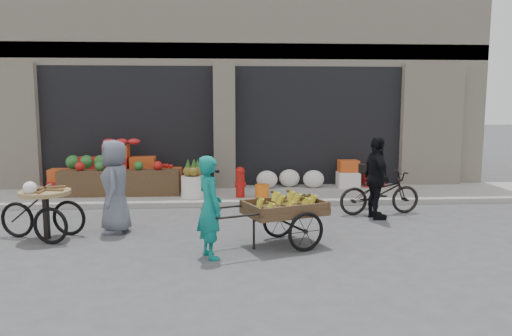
{
  "coord_description": "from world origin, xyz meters",
  "views": [
    {
      "loc": [
        -0.05,
        -7.81,
        2.33
      ],
      "look_at": [
        0.57,
        1.31,
        1.1
      ],
      "focal_mm": 35.0,
      "sensor_mm": 36.0,
      "label": 1
    }
  ],
  "objects": [
    {
      "name": "seated_person",
      "position": [
        -0.35,
        4.2,
        0.58
      ],
      "size": [
        0.51,
        0.43,
        0.93
      ],
      "primitive_type": "imported",
      "rotation": [
        0.0,
        0.0,
        0.17
      ],
      "color": "black",
      "rests_on": "sidewalk"
    },
    {
      "name": "vendor_woman",
      "position": [
        -0.25,
        -0.54,
        0.77
      ],
      "size": [
        0.56,
        0.66,
        1.54
      ],
      "primitive_type": "imported",
      "rotation": [
        0.0,
        0.0,
        1.97
      ],
      "color": "#0F786E",
      "rests_on": "ground"
    },
    {
      "name": "fruit_display",
      "position": [
        -2.48,
        4.38,
        0.67
      ],
      "size": [
        3.1,
        1.12,
        1.24
      ],
      "color": "#B01A18",
      "rests_on": "sidewalk"
    },
    {
      "name": "orange_bucket",
      "position": [
        0.85,
        3.5,
        0.27
      ],
      "size": [
        0.32,
        0.32,
        0.3
      ],
      "primitive_type": "cylinder",
      "color": "orange",
      "rests_on": "sidewalk"
    },
    {
      "name": "ground",
      "position": [
        0.0,
        0.0,
        0.0
      ],
      "size": [
        80.0,
        80.0,
        0.0
      ],
      "primitive_type": "plane",
      "color": "#424244",
      "rests_on": "ground"
    },
    {
      "name": "banana_cart",
      "position": [
        0.9,
        0.01,
        0.64
      ],
      "size": [
        2.27,
        1.53,
        0.89
      ],
      "rotation": [
        0.0,
        0.0,
        0.37
      ],
      "color": "brown",
      "rests_on": "ground"
    },
    {
      "name": "bicycle",
      "position": [
        3.18,
        2.14,
        0.45
      ],
      "size": [
        1.77,
        0.78,
        0.9
      ],
      "primitive_type": "imported",
      "rotation": [
        0.0,
        0.0,
        1.68
      ],
      "color": "black",
      "rests_on": "ground"
    },
    {
      "name": "cyclist",
      "position": [
        2.98,
        1.74,
        0.82
      ],
      "size": [
        0.5,
        1.0,
        1.65
      ],
      "primitive_type": "imported",
      "rotation": [
        0.0,
        0.0,
        1.68
      ],
      "color": "black",
      "rests_on": "ground"
    },
    {
      "name": "tricycle_cart",
      "position": [
        -3.05,
        0.67,
        0.57
      ],
      "size": [
        1.46,
        1.02,
        0.95
      ],
      "rotation": [
        0.0,
        0.0,
        -0.24
      ],
      "color": "#9E7F51",
      "rests_on": "ground"
    },
    {
      "name": "pineapple_bin",
      "position": [
        -0.75,
        3.6,
        0.37
      ],
      "size": [
        0.52,
        0.52,
        0.5
      ],
      "primitive_type": "cylinder",
      "color": "silver",
      "rests_on": "sidewalk"
    },
    {
      "name": "vendor_grey",
      "position": [
        -1.96,
        1.04,
        0.83
      ],
      "size": [
        0.62,
        0.87,
        1.66
      ],
      "primitive_type": "imported",
      "rotation": [
        0.0,
        0.0,
        -1.46
      ],
      "color": "slate",
      "rests_on": "ground"
    },
    {
      "name": "building",
      "position": [
        0.0,
        8.03,
        3.37
      ],
      "size": [
        14.0,
        6.45,
        7.0
      ],
      "color": "beige",
      "rests_on": "ground"
    },
    {
      "name": "fire_hydrant",
      "position": [
        0.35,
        3.55,
        0.5
      ],
      "size": [
        0.22,
        0.22,
        0.71
      ],
      "color": "#A5140F",
      "rests_on": "sidewalk"
    },
    {
      "name": "sidewalk",
      "position": [
        0.0,
        4.1,
        0.06
      ],
      "size": [
        18.0,
        2.2,
        0.12
      ],
      "primitive_type": "cube",
      "color": "gray",
      "rests_on": "ground"
    },
    {
      "name": "right_bay_goods",
      "position": [
        2.61,
        4.7,
        0.41
      ],
      "size": [
        3.35,
        0.6,
        0.7
      ],
      "color": "silver",
      "rests_on": "sidewalk"
    }
  ]
}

